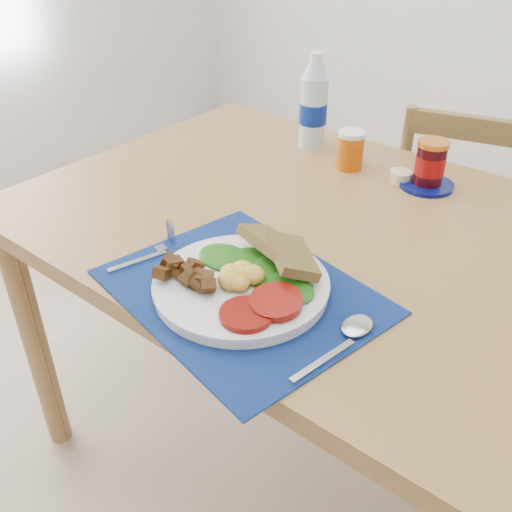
% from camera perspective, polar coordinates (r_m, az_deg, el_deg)
% --- Properties ---
extents(table, '(1.40, 0.90, 0.75)m').
position_cam_1_polar(table, '(1.21, 8.54, -0.71)').
color(table, brown).
rests_on(table, ground).
extents(chair_far, '(0.45, 0.44, 1.01)m').
position_cam_1_polar(chair_far, '(1.83, 19.39, 4.83)').
color(chair_far, brown).
rests_on(chair_far, ground).
extents(placemat, '(0.51, 0.43, 0.00)m').
position_cam_1_polar(placemat, '(0.97, -1.48, -3.56)').
color(placemat, black).
rests_on(placemat, table).
extents(breakfast_plate, '(0.30, 0.30, 0.07)m').
position_cam_1_polar(breakfast_plate, '(0.96, -1.93, -2.47)').
color(breakfast_plate, silver).
rests_on(breakfast_plate, placemat).
extents(fork, '(0.04, 0.16, 0.00)m').
position_cam_1_polar(fork, '(1.08, -10.32, 0.31)').
color(fork, '#B2B5BA').
rests_on(fork, placemat).
extents(spoon, '(0.04, 0.19, 0.01)m').
position_cam_1_polar(spoon, '(0.89, 9.11, -7.95)').
color(spoon, '#B2B5BA').
rests_on(spoon, placemat).
extents(water_bottle, '(0.07, 0.07, 0.24)m').
position_cam_1_polar(water_bottle, '(1.51, 5.75, 14.63)').
color(water_bottle, '#ADBFCC').
rests_on(water_bottle, table).
extents(juice_glass, '(0.06, 0.06, 0.09)m').
position_cam_1_polar(juice_glass, '(1.42, 9.41, 10.31)').
color(juice_glass, '#B54804').
rests_on(juice_glass, table).
extents(ramekin, '(0.05, 0.05, 0.03)m').
position_cam_1_polar(ramekin, '(1.38, 14.26, 7.71)').
color(ramekin, '#C7B892').
rests_on(ramekin, table).
extents(jam_on_saucer, '(0.12, 0.12, 0.11)m').
position_cam_1_polar(jam_on_saucer, '(1.36, 16.96, 8.52)').
color(jam_on_saucer, '#050D50').
rests_on(jam_on_saucer, table).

